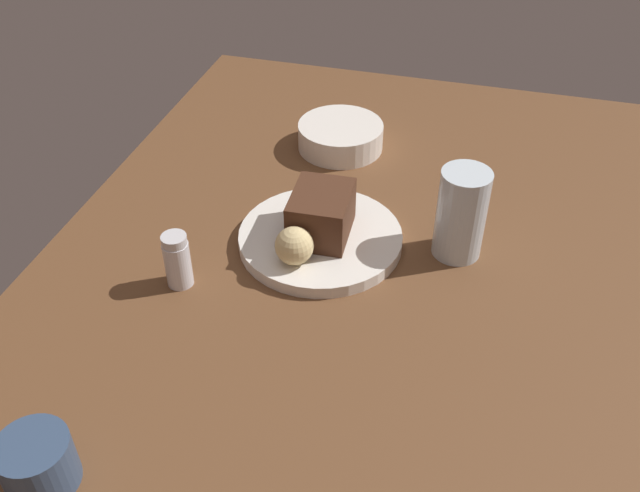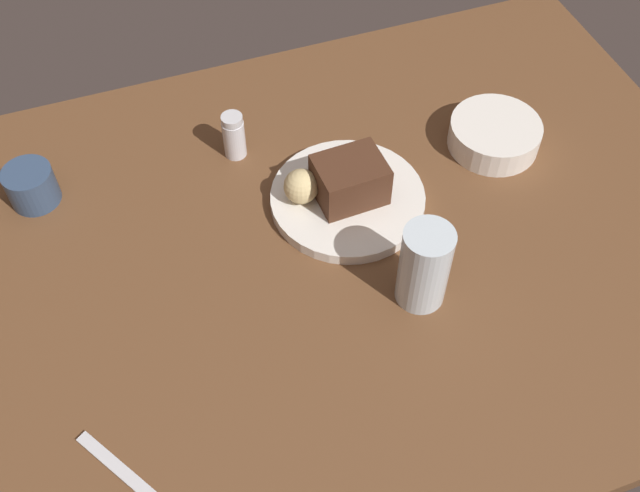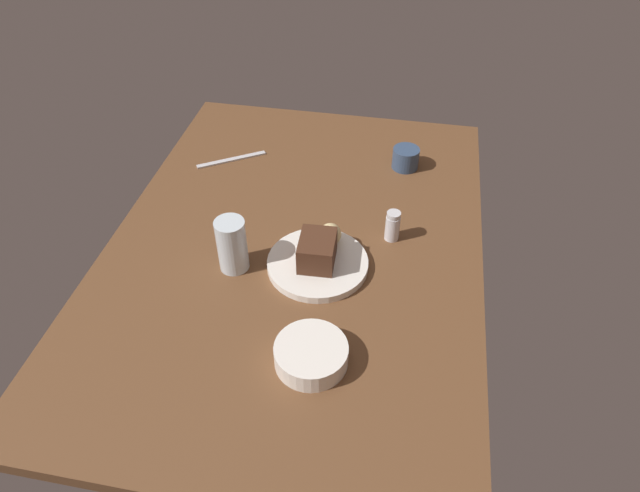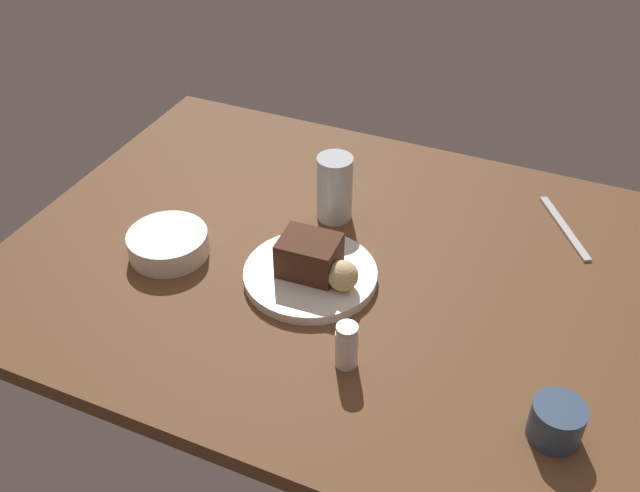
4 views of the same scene
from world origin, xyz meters
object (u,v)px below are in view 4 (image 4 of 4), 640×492
Objects in this scene: dessert_plate at (310,275)px; butter_knife at (564,228)px; coffee_cup at (557,422)px; water_glass at (335,188)px; bread_roll at (344,276)px; salt_shaker at (347,346)px; chocolate_cake_slice at (309,255)px; side_bowl at (168,244)px.

dessert_plate reaches higher than butter_knife.
dessert_plate is at bearing 159.29° from coffee_cup.
dessert_plate is 44.59cm from coffee_cup.
bread_roll is at bearing -63.34° from water_glass.
bread_roll is 0.66× the size of salt_shaker.
bread_roll is at bearing 104.96° from butter_knife.
dessert_plate is 1.16× the size of butter_knife.
dessert_plate is 4.45× the size of bread_roll.
chocolate_cake_slice reaches higher than butter_knife.
salt_shaker is 0.55× the size of side_bowl.
coffee_cup is at bearing 154.17° from butter_knife.
dessert_plate is 18.84cm from water_glass.
dessert_plate is at bearing -15.80° from chocolate_cake_slice.
dessert_plate is 1.77× the size of water_glass.
side_bowl is at bearing -135.63° from water_glass.
side_bowl is 70.09cm from butter_knife.
salt_shaker is at bearing 178.33° from coffee_cup.
salt_shaker is 36.25cm from water_glass.
water_glass is at bearing 75.59° from butter_knife.
dessert_plate is 19.52cm from salt_shaker.
salt_shaker is at bearing -66.66° from bread_roll.
chocolate_cake_slice is 25.17cm from side_bowl.
water_glass is 1.78× the size of coffee_cup.
chocolate_cake_slice is 19.52cm from salt_shaker.
bread_roll is at bearing 113.34° from salt_shaker.
bread_roll is at bearing -14.14° from chocolate_cake_slice.
salt_shaker is at bearing -16.99° from side_bowl.
water_glass reaches higher than butter_knife.
butter_knife is (39.38, 12.90, -5.95)cm from water_glass.
side_bowl is 1.96× the size of coffee_cup.
coffee_cup reaches higher than butter_knife.
water_glass is at bearing 115.34° from salt_shaker.
dessert_plate is 3.14× the size of coffee_cup.
chocolate_cake_slice is at bearing 165.86° from bread_roll.
dessert_plate is at bearing 129.52° from salt_shaker.
coffee_cup is at bearing -20.69° from chocolate_cake_slice.
coffee_cup is at bearing -21.90° from bread_roll.
butter_knife is at bearing 96.72° from coffee_cup.
butter_knife is at bearing 29.21° from side_bowl.
water_glass is 56.11cm from coffee_cup.
side_bowl is (-21.77, -21.30, -4.11)cm from water_glass.
coffee_cup is (66.62, -12.24, 0.72)cm from side_bowl.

